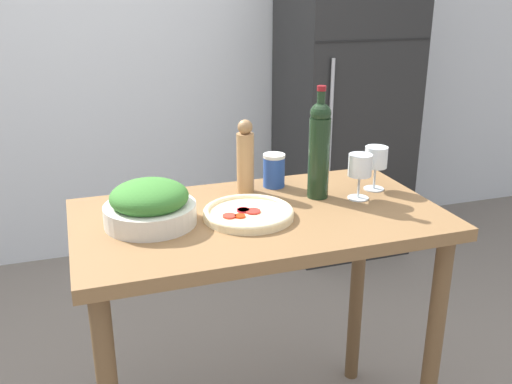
{
  "coord_description": "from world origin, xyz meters",
  "views": [
    {
      "loc": [
        -0.54,
        -1.57,
        1.61
      ],
      "look_at": [
        0.0,
        0.03,
        1.0
      ],
      "focal_mm": 40.0,
      "sensor_mm": 36.0,
      "label": 1
    }
  ],
  "objects_px": {
    "salad_bowl": "(150,205)",
    "homemade_pizza": "(248,213)",
    "pepper_mill": "(245,158)",
    "wine_glass_far": "(376,160)",
    "refrigerator": "(344,104)",
    "wine_glass_near": "(360,168)",
    "salt_canister": "(274,170)",
    "wine_bottle": "(319,148)"
  },
  "relations": [
    {
      "from": "refrigerator",
      "to": "wine_glass_far",
      "type": "height_order",
      "value": "refrigerator"
    },
    {
      "from": "pepper_mill",
      "to": "salad_bowl",
      "type": "xyz_separation_m",
      "value": [
        -0.36,
        -0.18,
        -0.06
      ]
    },
    {
      "from": "wine_bottle",
      "to": "homemade_pizza",
      "type": "distance_m",
      "value": 0.33
    },
    {
      "from": "wine_glass_near",
      "to": "homemade_pizza",
      "type": "height_order",
      "value": "wine_glass_near"
    },
    {
      "from": "wine_bottle",
      "to": "salt_canister",
      "type": "relative_size",
      "value": 3.17
    },
    {
      "from": "wine_glass_far",
      "to": "salad_bowl",
      "type": "xyz_separation_m",
      "value": [
        -0.79,
        -0.06,
        -0.05
      ]
    },
    {
      "from": "refrigerator",
      "to": "wine_glass_far",
      "type": "relative_size",
      "value": 11.98
    },
    {
      "from": "wine_glass_near",
      "to": "homemade_pizza",
      "type": "relative_size",
      "value": 0.55
    },
    {
      "from": "wine_glass_near",
      "to": "salad_bowl",
      "type": "bearing_deg",
      "value": 179.55
    },
    {
      "from": "pepper_mill",
      "to": "homemade_pizza",
      "type": "height_order",
      "value": "pepper_mill"
    },
    {
      "from": "wine_bottle",
      "to": "salt_canister",
      "type": "xyz_separation_m",
      "value": [
        -0.1,
        0.15,
        -0.11
      ]
    },
    {
      "from": "wine_glass_far",
      "to": "salt_canister",
      "type": "relative_size",
      "value": 1.3
    },
    {
      "from": "wine_glass_far",
      "to": "pepper_mill",
      "type": "distance_m",
      "value": 0.45
    },
    {
      "from": "wine_glass_far",
      "to": "homemade_pizza",
      "type": "distance_m",
      "value": 0.52
    },
    {
      "from": "refrigerator",
      "to": "salad_bowl",
      "type": "distance_m",
      "value": 2.06
    },
    {
      "from": "wine_glass_far",
      "to": "homemade_pizza",
      "type": "xyz_separation_m",
      "value": [
        -0.5,
        -0.11,
        -0.09
      ]
    },
    {
      "from": "refrigerator",
      "to": "wine_glass_near",
      "type": "xyz_separation_m",
      "value": [
        -0.71,
        -1.51,
        0.12
      ]
    },
    {
      "from": "homemade_pizza",
      "to": "salt_canister",
      "type": "bearing_deg",
      "value": 54.75
    },
    {
      "from": "salt_canister",
      "to": "wine_glass_near",
      "type": "bearing_deg",
      "value": -42.37
    },
    {
      "from": "refrigerator",
      "to": "pepper_mill",
      "type": "bearing_deg",
      "value": -128.29
    },
    {
      "from": "wine_glass_near",
      "to": "wine_glass_far",
      "type": "bearing_deg",
      "value": 33.92
    },
    {
      "from": "wine_glass_far",
      "to": "salt_canister",
      "type": "distance_m",
      "value": 0.36
    },
    {
      "from": "wine_glass_far",
      "to": "pepper_mill",
      "type": "relative_size",
      "value": 0.61
    },
    {
      "from": "wine_glass_far",
      "to": "salt_canister",
      "type": "xyz_separation_m",
      "value": [
        -0.32,
        0.14,
        -0.05
      ]
    },
    {
      "from": "wine_glass_near",
      "to": "salt_canister",
      "type": "xyz_separation_m",
      "value": [
        -0.23,
        0.21,
        -0.05
      ]
    },
    {
      "from": "refrigerator",
      "to": "homemade_pizza",
      "type": "height_order",
      "value": "refrigerator"
    },
    {
      "from": "wine_bottle",
      "to": "wine_glass_near",
      "type": "relative_size",
      "value": 2.44
    },
    {
      "from": "wine_bottle",
      "to": "wine_glass_near",
      "type": "bearing_deg",
      "value": -25.58
    },
    {
      "from": "pepper_mill",
      "to": "wine_glass_far",
      "type": "bearing_deg",
      "value": -15.43
    },
    {
      "from": "refrigerator",
      "to": "wine_bottle",
      "type": "xyz_separation_m",
      "value": [
        -0.83,
        -1.46,
        0.18
      ]
    },
    {
      "from": "salad_bowl",
      "to": "homemade_pizza",
      "type": "distance_m",
      "value": 0.3
    },
    {
      "from": "wine_glass_near",
      "to": "salad_bowl",
      "type": "xyz_separation_m",
      "value": [
        -0.69,
        0.01,
        -0.05
      ]
    },
    {
      "from": "wine_bottle",
      "to": "wine_glass_far",
      "type": "height_order",
      "value": "wine_bottle"
    },
    {
      "from": "refrigerator",
      "to": "wine_glass_far",
      "type": "bearing_deg",
      "value": -112.96
    },
    {
      "from": "wine_bottle",
      "to": "salt_canister",
      "type": "bearing_deg",
      "value": 125.02
    },
    {
      "from": "refrigerator",
      "to": "salt_canister",
      "type": "xyz_separation_m",
      "value": [
        -0.94,
        -1.31,
        0.07
      ]
    },
    {
      "from": "wine_bottle",
      "to": "homemade_pizza",
      "type": "height_order",
      "value": "wine_bottle"
    },
    {
      "from": "wine_bottle",
      "to": "salad_bowl",
      "type": "height_order",
      "value": "wine_bottle"
    },
    {
      "from": "pepper_mill",
      "to": "homemade_pizza",
      "type": "xyz_separation_m",
      "value": [
        -0.06,
        -0.23,
        -0.11
      ]
    },
    {
      "from": "wine_glass_far",
      "to": "pepper_mill",
      "type": "bearing_deg",
      "value": 164.57
    },
    {
      "from": "wine_glass_far",
      "to": "salt_canister",
      "type": "bearing_deg",
      "value": 156.38
    },
    {
      "from": "salad_bowl",
      "to": "refrigerator",
      "type": "bearing_deg",
      "value": 47.06
    }
  ]
}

